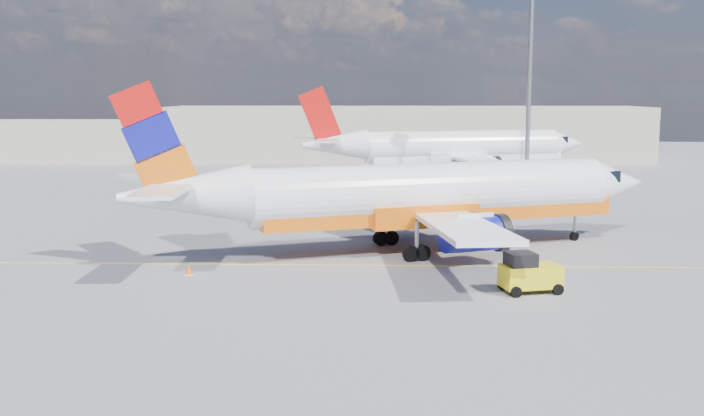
{
  "coord_description": "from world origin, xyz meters",
  "views": [
    {
      "loc": [
        0.86,
        -42.49,
        10.23
      ],
      "look_at": [
        -0.63,
        2.66,
        3.5
      ],
      "focal_mm": 40.0,
      "sensor_mm": 36.0,
      "label": 1
    }
  ],
  "objects_px": {
    "gse_tug": "(529,273)",
    "traffic_cone": "(189,270)",
    "second_jet": "(453,148)",
    "main_jet": "(416,196)"
  },
  "relations": [
    {
      "from": "main_jet",
      "to": "gse_tug",
      "type": "xyz_separation_m",
      "value": [
        5.32,
        -10.16,
        -2.64
      ]
    },
    {
      "from": "gse_tug",
      "to": "traffic_cone",
      "type": "height_order",
      "value": "gse_tug"
    },
    {
      "from": "traffic_cone",
      "to": "second_jet",
      "type": "bearing_deg",
      "value": 68.81
    },
    {
      "from": "gse_tug",
      "to": "traffic_cone",
      "type": "bearing_deg",
      "value": 155.47
    },
    {
      "from": "main_jet",
      "to": "gse_tug",
      "type": "bearing_deg",
      "value": -82.84
    },
    {
      "from": "main_jet",
      "to": "traffic_cone",
      "type": "relative_size",
      "value": 57.82
    },
    {
      "from": "second_jet",
      "to": "main_jet",
      "type": "bearing_deg",
      "value": -115.24
    },
    {
      "from": "second_jet",
      "to": "gse_tug",
      "type": "distance_m",
      "value": 53.49
    },
    {
      "from": "main_jet",
      "to": "second_jet",
      "type": "relative_size",
      "value": 1.0
    },
    {
      "from": "second_jet",
      "to": "traffic_cone",
      "type": "xyz_separation_m",
      "value": [
        -19.45,
        -50.17,
        -3.32
      ]
    }
  ]
}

